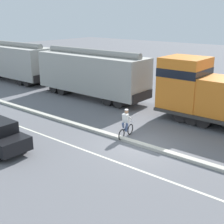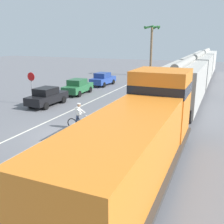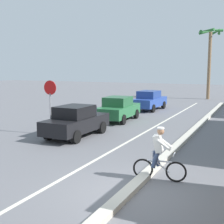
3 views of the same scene
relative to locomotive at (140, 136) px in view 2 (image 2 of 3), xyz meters
name	(u,v)px [view 2 (image 2 of 3)]	position (x,y,z in m)	size (l,w,h in m)	color
ground_plane	(63,134)	(-5.96, 3.05, -1.80)	(120.00, 120.00, 0.00)	slate
median_curb	(103,110)	(-5.96, 9.05, -1.72)	(0.36, 36.00, 0.16)	beige
lane_stripe	(78,108)	(-8.36, 9.05, -1.79)	(0.14, 36.00, 0.01)	silver
locomotive	(140,136)	(0.00, 0.00, 0.00)	(3.10, 11.61, 4.20)	orange
hopper_car_lead	(184,85)	(0.00, 12.16, 0.28)	(2.90, 10.60, 4.18)	#ADABA3
hopper_car_middle	(198,70)	(0.00, 23.76, 0.28)	(2.90, 10.60, 4.18)	#AEABA4
hopper_car_trailing	(205,62)	(0.00, 35.36, 0.28)	(2.90, 10.60, 4.18)	beige
parked_car_black	(47,96)	(-11.24, 8.66, -0.98)	(1.89, 4.23, 1.62)	black
parked_car_green	(78,87)	(-11.24, 14.05, -0.98)	(1.97, 4.27, 1.62)	#286B3D
parked_car_blue	(103,79)	(-11.08, 20.05, -0.98)	(1.98, 4.27, 1.62)	#28479E
cyclist	(79,117)	(-5.51, 4.35, -0.98)	(1.70, 0.51, 1.71)	black
stop_sign	(31,82)	(-12.75, 8.56, 0.23)	(0.76, 0.08, 2.88)	gray
palm_tree_near	(152,39)	(-7.95, 31.50, 3.94)	(2.74, 2.78, 7.84)	#846647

